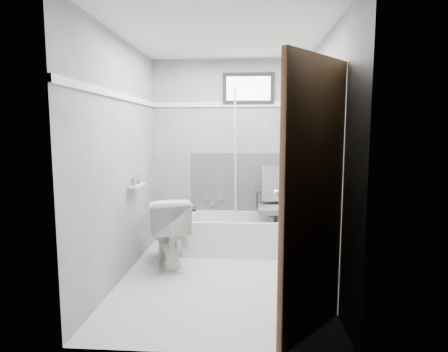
# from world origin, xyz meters

# --- Properties ---
(floor) EXTENTS (2.60, 2.60, 0.00)m
(floor) POSITION_xyz_m (0.00, 0.00, 0.00)
(floor) COLOR white
(floor) RESTS_ON ground
(ceiling) EXTENTS (2.60, 2.60, 0.00)m
(ceiling) POSITION_xyz_m (0.00, 0.00, 2.40)
(ceiling) COLOR silver
(ceiling) RESTS_ON floor
(wall_back) EXTENTS (2.00, 0.02, 2.40)m
(wall_back) POSITION_xyz_m (0.00, 1.30, 1.20)
(wall_back) COLOR slate
(wall_back) RESTS_ON floor
(wall_front) EXTENTS (2.00, 0.02, 2.40)m
(wall_front) POSITION_xyz_m (0.00, -1.30, 1.20)
(wall_front) COLOR slate
(wall_front) RESTS_ON floor
(wall_left) EXTENTS (0.02, 2.60, 2.40)m
(wall_left) POSITION_xyz_m (-1.00, 0.00, 1.20)
(wall_left) COLOR slate
(wall_left) RESTS_ON floor
(wall_right) EXTENTS (0.02, 2.60, 2.40)m
(wall_right) POSITION_xyz_m (1.00, 0.00, 1.20)
(wall_right) COLOR slate
(wall_right) RESTS_ON floor
(bathtub) EXTENTS (1.50, 0.70, 0.42)m
(bathtub) POSITION_xyz_m (0.23, 0.93, 0.21)
(bathtub) COLOR silver
(bathtub) RESTS_ON floor
(office_chair) EXTENTS (0.57, 0.57, 0.92)m
(office_chair) POSITION_xyz_m (0.60, 0.98, 0.58)
(office_chair) COLOR #5B5B5F
(office_chair) RESTS_ON bathtub
(toilet) EXTENTS (0.66, 0.87, 0.76)m
(toilet) POSITION_xyz_m (-0.62, 0.34, 0.38)
(toilet) COLOR white
(toilet) RESTS_ON floor
(door) EXTENTS (0.78, 0.78, 2.00)m
(door) POSITION_xyz_m (0.98, -1.28, 1.00)
(door) COLOR #50331D
(door) RESTS_ON floor
(window) EXTENTS (0.66, 0.04, 0.40)m
(window) POSITION_xyz_m (0.25, 1.29, 2.02)
(window) COLOR black
(window) RESTS_ON wall_back
(backerboard) EXTENTS (1.50, 0.02, 0.78)m
(backerboard) POSITION_xyz_m (0.25, 1.29, 0.80)
(backerboard) COLOR #4C4C4F
(backerboard) RESTS_ON wall_back
(trim_back) EXTENTS (2.00, 0.02, 0.06)m
(trim_back) POSITION_xyz_m (0.00, 1.29, 1.82)
(trim_back) COLOR white
(trim_back) RESTS_ON wall_back
(trim_left) EXTENTS (0.02, 2.60, 0.06)m
(trim_left) POSITION_xyz_m (-0.99, 0.00, 1.82)
(trim_left) COLOR white
(trim_left) RESTS_ON wall_left
(pole) EXTENTS (0.02, 0.44, 1.91)m
(pole) POSITION_xyz_m (0.10, 1.06, 1.05)
(pole) COLOR white
(pole) RESTS_ON bathtub
(shelf) EXTENTS (0.10, 0.32, 0.02)m
(shelf) POSITION_xyz_m (-0.93, 0.27, 0.90)
(shelf) COLOR silver
(shelf) RESTS_ON wall_left
(soap_bottle_a) EXTENTS (0.05, 0.05, 0.09)m
(soap_bottle_a) POSITION_xyz_m (-0.94, 0.19, 0.97)
(soap_bottle_a) COLOR olive
(soap_bottle_a) RESTS_ON shelf
(soap_bottle_b) EXTENTS (0.10, 0.10, 0.09)m
(soap_bottle_b) POSITION_xyz_m (-0.94, 0.33, 0.96)
(soap_bottle_b) COLOR #445E7E
(soap_bottle_b) RESTS_ON shelf
(faucet) EXTENTS (0.26, 0.10, 0.16)m
(faucet) POSITION_xyz_m (-0.20, 1.27, 0.55)
(faucet) COLOR silver
(faucet) RESTS_ON wall_back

